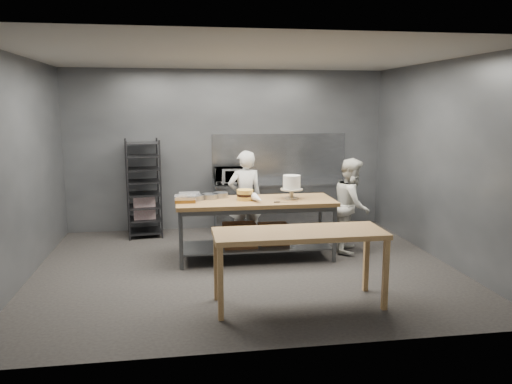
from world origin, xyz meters
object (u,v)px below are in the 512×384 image
Objects in this scene: layer_cake at (245,195)px; work_table at (255,222)px; chef_behind at (245,198)px; microwave at (230,176)px; frosted_cake_stand at (292,184)px; chef_right at (352,205)px; near_counter at (299,238)px; speed_rack at (144,189)px.

work_table is at bearing -5.02° from layer_cake.
microwave is (-0.16, 0.97, 0.25)m from chef_behind.
chef_behind reaches higher than frosted_cake_stand.
frosted_cake_stand is at bearing 121.82° from chef_right.
work_table is 1.50× the size of chef_behind.
layer_cake is (-1.75, -0.15, 0.24)m from chef_right.
microwave is at bearing 96.93° from near_counter.
layer_cake is at bearing 174.98° from work_table.
microwave is at bearing 113.95° from frosted_cake_stand.
work_table is 0.81m from frosted_cake_stand.
chef_right is (1.37, 2.04, -0.06)m from near_counter.
speed_rack is (-2.00, 3.55, 0.04)m from near_counter.
microwave is 1.74m from layer_cake.
speed_rack is 7.08× the size of layer_cake.
work_table reaches higher than near_counter.
chef_behind reaches higher than layer_cake.
near_counter is 3.69× the size of microwave.
chef_behind is 4.39× the size of frosted_cake_stand.
microwave reaches higher than layer_cake.
chef_behind is at bearing -27.36° from speed_rack.
work_table is 1.37× the size of speed_rack.
chef_behind is 6.49× the size of layer_cake.
layer_cake is (-0.15, 0.01, 0.43)m from work_table.
work_table is 1.91m from near_counter.
microwave is at bearing 91.86° from layer_cake.
speed_rack is at bearing 144.49° from frosted_cake_stand.
frosted_cake_stand is at bearing -66.05° from microwave.
chef_behind reaches higher than near_counter.
layer_cake is (-0.38, 1.89, 0.19)m from near_counter.
near_counter is at bearing -100.12° from frosted_cake_stand.
chef_right is at bearing -24.10° from speed_rack.
chef_right is 1.12m from frosted_cake_stand.
speed_rack is at bearing 88.89° from chef_right.
speed_rack is 1.94m from chef_behind.
work_table is 1.59× the size of chef_right.
near_counter is at bearing -60.56° from speed_rack.
chef_behind is at bearing 93.58° from work_table.
chef_behind is at bearing 82.38° from layer_cake.
layer_cake is (-0.10, -0.77, 0.20)m from chef_behind.
frosted_cake_stand is at bearing 79.88° from near_counter.
speed_rack is 4.79× the size of frosted_cake_stand.
chef_right reaches higher than near_counter.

